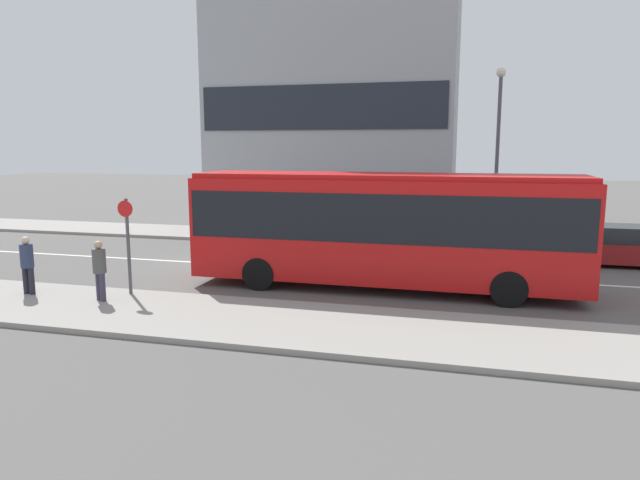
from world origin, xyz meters
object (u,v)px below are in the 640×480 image
(bus_stop_sign, at_px, (128,239))
(city_bus, at_px, (384,223))
(parked_car_0, at_px, (629,247))
(pedestrian_down_pavement, at_px, (100,267))
(pedestrian_near_stop, at_px, (27,262))
(street_lamp, at_px, (498,140))

(bus_stop_sign, bearing_deg, city_bus, 24.08)
(parked_car_0, bearing_deg, pedestrian_down_pavement, -147.78)
(city_bus, bearing_deg, parked_car_0, 29.60)
(parked_car_0, bearing_deg, pedestrian_near_stop, -151.62)
(city_bus, xyz_separation_m, parked_car_0, (7.83, 5.53, -1.27))
(pedestrian_near_stop, xyz_separation_m, bus_stop_sign, (2.66, 0.74, 0.63))
(pedestrian_down_pavement, xyz_separation_m, bus_stop_sign, (0.34, 0.81, 0.64))
(city_bus, distance_m, parked_car_0, 9.67)
(parked_car_0, distance_m, bus_stop_sign, 16.68)
(pedestrian_near_stop, relative_size, street_lamp, 0.23)
(pedestrian_near_stop, distance_m, street_lamp, 16.77)
(bus_stop_sign, distance_m, street_lamp, 14.24)
(parked_car_0, xyz_separation_m, pedestrian_near_stop, (-17.01, -9.19, 0.38))
(bus_stop_sign, bearing_deg, pedestrian_down_pavement, -112.75)
(pedestrian_near_stop, xyz_separation_m, pedestrian_down_pavement, (2.32, -0.07, -0.01))
(city_bus, xyz_separation_m, bus_stop_sign, (-6.52, -2.92, -0.27))
(city_bus, height_order, bus_stop_sign, city_bus)
(city_bus, bearing_deg, bus_stop_sign, -161.58)
(city_bus, height_order, street_lamp, street_lamp)
(pedestrian_down_pavement, relative_size, bus_stop_sign, 0.60)
(street_lamp, bearing_deg, parked_car_0, -18.18)
(city_bus, relative_size, pedestrian_down_pavement, 7.06)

